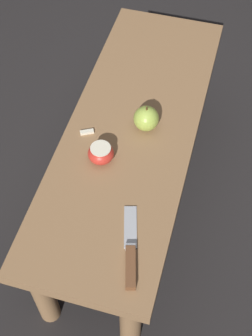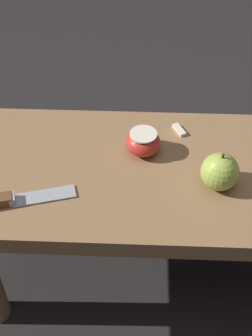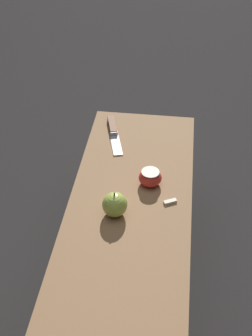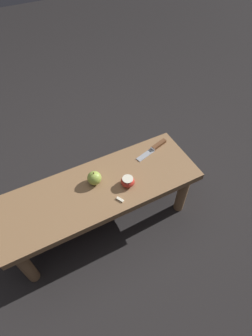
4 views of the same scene
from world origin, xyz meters
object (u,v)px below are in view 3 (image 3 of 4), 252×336
(wooden_bench, at_px, (128,228))
(apple_whole, at_px, (115,205))
(knife, at_px, (113,130))
(apple_cut, at_px, (150,177))

(wooden_bench, bearing_deg, apple_whole, -77.41)
(knife, distance_m, apple_cut, 0.31)
(knife, distance_m, apple_whole, 0.42)
(wooden_bench, xyz_separation_m, apple_whole, (0.01, -0.04, 0.10))
(apple_whole, bearing_deg, wooden_bench, 102.59)
(knife, xyz_separation_m, apple_cut, (0.27, 0.16, 0.02))
(apple_whole, bearing_deg, apple_cut, 148.25)
(wooden_bench, relative_size, apple_whole, 12.88)
(knife, bearing_deg, apple_whole, -6.25)
(knife, bearing_deg, wooden_bench, -0.89)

